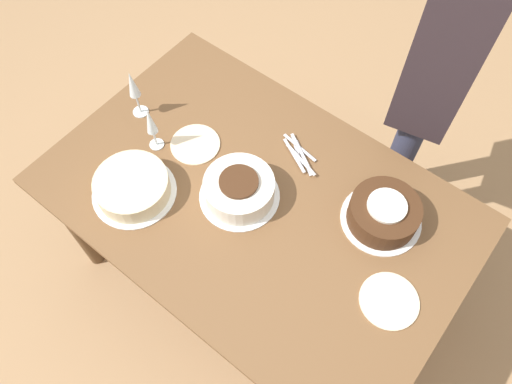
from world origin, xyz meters
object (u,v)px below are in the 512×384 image
cake_center_white (239,189)px  wine_glass_far (150,123)px  cake_front_chocolate (384,213)px  wine_glass_near (133,87)px  cake_back_decorated (132,187)px  person_cutting (443,59)px

cake_center_white → wine_glass_far: size_ratio=1.39×
cake_front_chocolate → wine_glass_near: wine_glass_near is taller
cake_back_decorated → person_cutting: person_cutting is taller
cake_center_white → cake_front_chocolate: bearing=-152.5°
cake_back_decorated → wine_glass_near: wine_glass_near is taller
cake_back_decorated → wine_glass_far: bearing=-67.2°
wine_glass_far → cake_center_white: bearing=-177.0°
cake_center_white → wine_glass_near: 0.57m
cake_center_white → person_cutting: person_cutting is taller
cake_back_decorated → person_cutting: (-0.63, -1.00, 0.23)m
cake_front_chocolate → person_cutting: 0.60m
wine_glass_near → wine_glass_far: (-0.16, 0.08, -0.01)m
cake_front_chocolate → person_cutting: bearing=-76.2°
cake_front_chocolate → wine_glass_far: (0.85, 0.26, 0.09)m
cake_center_white → wine_glass_near: size_ratio=1.31×
cake_front_chocolate → wine_glass_near: (1.02, 0.18, 0.10)m
wine_glass_near → wine_glass_far: wine_glass_near is taller
cake_front_chocolate → wine_glass_far: size_ratio=1.36×
wine_glass_near → person_cutting: size_ratio=0.13×
cake_center_white → cake_back_decorated: size_ratio=0.95×
wine_glass_near → wine_glass_far: bearing=154.9°
wine_glass_near → cake_back_decorated: bearing=131.6°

